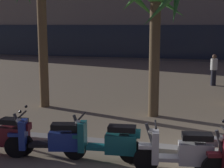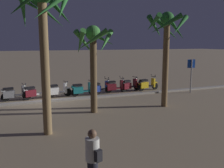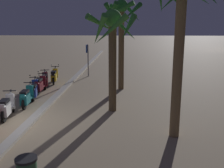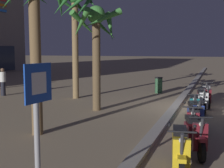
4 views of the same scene
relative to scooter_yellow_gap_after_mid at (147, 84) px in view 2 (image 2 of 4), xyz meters
The scene contains 15 objects.
ground_plane 7.49m from the scooter_yellow_gap_after_mid, ahead, with size 200.00×200.00×0.00m, color #9E896B.
curb_strip 7.53m from the scooter_yellow_gap_after_mid, ahead, with size 60.00×0.36×0.12m, color #ADA89E.
scooter_yellow_gap_after_mid is the anchor object (origin of this frame).
scooter_maroon_tail_end 1.37m from the scooter_yellow_gap_after_mid, ahead, with size 1.71×0.76×1.04m.
scooter_maroon_far_back 2.60m from the scooter_yellow_gap_after_mid, ahead, with size 1.74×0.56×1.17m.
scooter_blue_lead_nearest 3.76m from the scooter_yellow_gap_after_mid, ahead, with size 1.82×0.73×1.17m.
scooter_teal_second_in_line 5.08m from the scooter_yellow_gap_after_mid, ahead, with size 1.79×0.56×1.04m.
scooter_white_mid_centre 6.69m from the scooter_yellow_gap_after_mid, ahead, with size 1.72×0.62×1.04m.
scooter_maroon_mid_front 8.10m from the scooter_yellow_gap_after_mid, ahead, with size 1.81×0.78×1.17m.
scooter_grey_last_in_row 9.38m from the scooter_yellow_gap_after_mid, ahead, with size 1.76×0.58×1.04m.
crossing_sign 3.32m from the scooter_yellow_gap_after_mid, 142.98° to the left, with size 0.60×0.15×2.40m.
palm_tree_mid_walkway 11.06m from the scooter_yellow_gap_after_mid, 38.57° to the left, with size 2.47×2.62×5.69m.
palm_tree_near_sign 7.46m from the scooter_yellow_gap_after_mid, 37.41° to the left, with size 2.26×2.34×4.43m.
palm_tree_by_mall_entrance 5.84m from the scooter_yellow_gap_after_mid, 72.42° to the left, with size 2.36×2.36×5.22m.
pedestrian_window_shopping 13.18m from the scooter_yellow_gap_after_mid, 54.93° to the left, with size 0.35×0.46×1.57m.
Camera 2 is at (1.71, 15.47, 3.59)m, focal length 39.48 mm.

